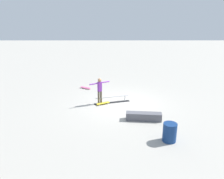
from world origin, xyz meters
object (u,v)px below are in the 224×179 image
(skate_ledge, at_px, (144,116))
(skateboard_main, at_px, (103,103))
(skater_main, at_px, (100,89))
(loose_skateboard_pink, at_px, (86,88))
(trash_bin, at_px, (170,132))
(grind_rail, at_px, (112,100))

(skate_ledge, xyz_separation_m, skateboard_main, (2.12, -2.05, -0.12))
(skater_main, distance_m, loose_skateboard_pink, 3.14)
(skater_main, bearing_deg, loose_skateboard_pink, 82.25)
(loose_skateboard_pink, distance_m, trash_bin, 8.15)
(grind_rail, relative_size, skate_ledge, 1.22)
(grind_rail, xyz_separation_m, skate_ledge, (-1.59, 2.33, 0.03))
(skate_ledge, relative_size, trash_bin, 2.18)
(skater_main, bearing_deg, trash_bin, -82.91)
(loose_skateboard_pink, xyz_separation_m, trash_bin, (-4.28, 6.93, 0.33))
(grind_rail, height_order, skate_ledge, skate_ledge)
(skater_main, bearing_deg, skate_ledge, -72.98)
(skate_ledge, height_order, skater_main, skater_main)
(grind_rail, bearing_deg, skater_main, -0.56)
(loose_skateboard_pink, bearing_deg, grind_rail, -24.13)
(skate_ledge, relative_size, skater_main, 1.13)
(grind_rail, relative_size, loose_skateboard_pink, 2.74)
(skateboard_main, bearing_deg, grind_rail, -0.39)
(skater_main, distance_m, trash_bin, 5.21)
(grind_rail, height_order, trash_bin, trash_bin)
(skate_ledge, relative_size, loose_skateboard_pink, 2.24)
(grind_rail, xyz_separation_m, trash_bin, (-2.42, 4.32, 0.24))
(grind_rail, xyz_separation_m, loose_skateboard_pink, (1.86, -2.61, -0.09))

